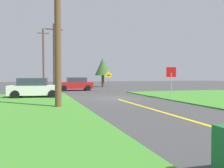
% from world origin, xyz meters
% --- Properties ---
extents(ground_plane, '(120.00, 120.00, 0.00)m').
position_xyz_m(ground_plane, '(0.00, 0.00, 0.00)').
color(ground_plane, '#404040').
extents(lane_stripe_center, '(0.20, 14.00, 0.01)m').
position_xyz_m(lane_stripe_center, '(0.00, -8.00, 0.01)').
color(lane_stripe_center, yellow).
rests_on(lane_stripe_center, ground).
extents(stop_sign, '(0.79, 0.20, 2.50)m').
position_xyz_m(stop_sign, '(4.47, -1.11, 1.77)').
color(stop_sign, '#9EA0A8').
rests_on(stop_sign, ground).
extents(parked_car_near_building, '(4.28, 2.37, 1.62)m').
position_xyz_m(parked_car_near_building, '(-6.08, 2.28, 0.80)').
color(parked_car_near_building, white).
rests_on(parked_car_near_building, ground).
extents(car_approaching_junction, '(4.28, 2.16, 1.62)m').
position_xyz_m(car_approaching_junction, '(-1.43, 11.14, 0.81)').
color(car_approaching_junction, red).
rests_on(car_approaching_junction, ground).
extents(utility_pole_near, '(1.80, 0.35, 9.04)m').
position_xyz_m(utility_pole_near, '(-4.74, -4.41, 4.61)').
color(utility_pole_near, brown).
rests_on(utility_pole_near, ground).
extents(utility_pole_mid, '(1.80, 0.27, 7.34)m').
position_xyz_m(utility_pole_mid, '(-4.16, 7.96, 3.82)').
color(utility_pole_mid, '#4D3830').
rests_on(utility_pole_mid, ground).
extents(utility_pole_far, '(1.80, 0.28, 9.21)m').
position_xyz_m(utility_pole_far, '(-5.04, 20.33, 4.73)').
color(utility_pole_far, brown).
rests_on(utility_pole_far, ground).
extents(direction_sign, '(0.91, 0.08, 2.35)m').
position_xyz_m(direction_sign, '(1.72, 7.42, 1.46)').
color(direction_sign, slate).
rests_on(direction_sign, ground).
extents(oak_tree_left, '(2.61, 2.61, 4.78)m').
position_xyz_m(oak_tree_left, '(4.29, 19.29, 3.31)').
color(oak_tree_left, brown).
rests_on(oak_tree_left, ground).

